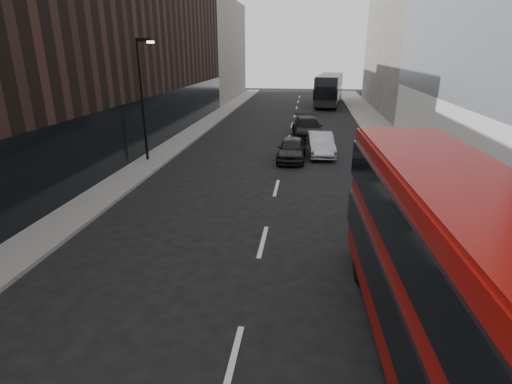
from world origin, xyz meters
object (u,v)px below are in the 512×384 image
(car_a, at_px, (292,149))
(red_bus, at_px, (450,270))
(grey_bus, at_px, (329,89))
(car_b, at_px, (320,144))
(car_c, at_px, (308,128))
(street_lamp, at_px, (143,92))

(car_a, bearing_deg, red_bus, -75.80)
(grey_bus, bearing_deg, car_b, -86.59)
(car_b, bearing_deg, red_bus, -88.70)
(grey_bus, relative_size, car_c, 2.14)
(red_bus, distance_m, car_b, 18.73)
(grey_bus, height_order, car_c, grey_bus)
(red_bus, bearing_deg, car_c, 94.73)
(red_bus, distance_m, car_c, 24.06)
(car_a, relative_size, car_b, 0.94)
(car_c, bearing_deg, car_a, -103.47)
(street_lamp, distance_m, car_c, 13.19)
(red_bus, bearing_deg, car_a, 100.44)
(grey_bus, height_order, car_a, grey_bus)
(red_bus, relative_size, grey_bus, 0.92)
(street_lamp, xyz_separation_m, grey_bus, (12.11, 28.93, -2.20))
(street_lamp, distance_m, car_a, 9.51)
(red_bus, distance_m, car_a, 17.53)
(street_lamp, height_order, grey_bus, street_lamp)
(red_bus, xyz_separation_m, car_c, (-2.91, 23.83, -1.59))
(red_bus, bearing_deg, car_b, 94.04)
(street_lamp, relative_size, red_bus, 0.65)
(street_lamp, xyz_separation_m, car_b, (10.51, 3.06, -3.45))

